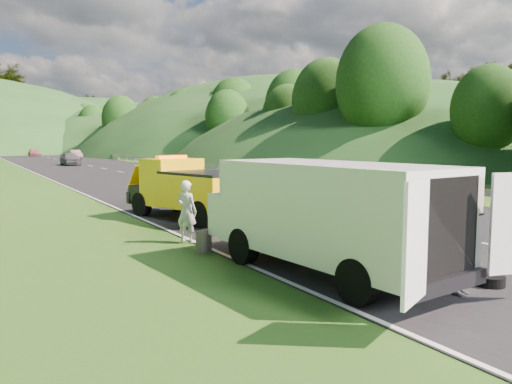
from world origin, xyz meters
TOP-DOWN VIEW (x-y plane):
  - ground at (0.00, 0.00)m, footprint 320.00×320.00m
  - road_surface at (3.00, 40.00)m, footprint 14.00×200.00m
  - guardrail at (10.30, 52.50)m, footprint 0.06×140.00m
  - tree_line_right at (23.00, 60.00)m, footprint 14.00×140.00m
  - hills_backdrop at (6.50, 134.70)m, footprint 201.00×288.60m
  - tow_truck at (-2.36, 5.89)m, footprint 3.22×5.74m
  - white_van at (-2.81, -2.68)m, footprint 3.74×7.04m
  - woman at (-4.09, 1.94)m, footprint 0.74×0.79m
  - child at (-2.98, -0.62)m, footprint 0.56×0.55m
  - worker at (-1.58, -5.25)m, footprint 1.32×1.02m
  - suitcase at (-4.21, 0.54)m, footprint 0.41×0.29m
  - spare_tire at (-0.57, -5.14)m, footprint 0.59×0.59m
  - passing_suv at (5.25, 10.99)m, footprint 3.22×6.14m
  - dist_car_a at (1.39, 48.75)m, footprint 1.78×4.44m
  - dist_car_b at (5.72, 68.25)m, footprint 1.43×4.11m
  - dist_car_c at (2.08, 85.49)m, footprint 1.80×4.42m
  - dist_car_d at (5.87, 112.42)m, footprint 1.78×4.44m

SIDE VIEW (x-z plane):
  - ground at x=0.00m, z-range 0.00..0.00m
  - guardrail at x=10.30m, z-range -0.76..0.76m
  - tree_line_right at x=23.00m, z-range -7.00..7.00m
  - hills_backdrop at x=6.50m, z-range -22.00..22.00m
  - woman at x=-4.09m, z-range -0.88..0.88m
  - child at x=-2.98m, z-range -0.46..0.46m
  - worker at x=-1.58m, z-range -0.90..0.90m
  - spare_tire at x=-0.57m, z-range -0.10..0.10m
  - passing_suv at x=5.25m, z-range -0.82..0.82m
  - dist_car_a at x=1.39m, z-range -0.76..0.76m
  - dist_car_b at x=5.72m, z-range -0.68..0.68m
  - dist_car_c at x=2.08m, z-range -0.64..0.64m
  - dist_car_d at x=5.87m, z-range -0.76..0.76m
  - road_surface at x=3.00m, z-range 0.00..0.02m
  - suitcase at x=-4.21m, z-range 0.00..0.59m
  - tow_truck at x=-2.36m, z-range -0.03..2.31m
  - white_van at x=-2.81m, z-range 0.16..2.59m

